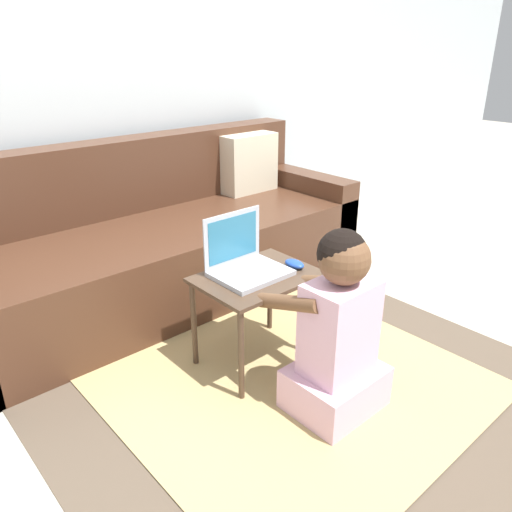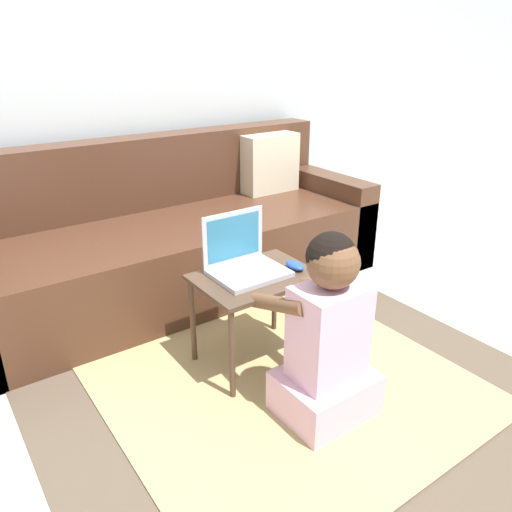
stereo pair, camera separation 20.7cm
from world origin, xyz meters
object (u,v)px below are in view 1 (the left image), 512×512
at_px(laptop, 246,264).
at_px(couch, 160,244).
at_px(computer_mouse, 294,264).
at_px(laptop_desk, 257,288).
at_px(person_seated, 337,333).

bearing_deg(laptop, couch, 84.64).
xyz_separation_m(couch, computer_mouse, (0.12, -0.90, 0.15)).
bearing_deg(couch, laptop, -95.36).
bearing_deg(computer_mouse, laptop, 155.58).
height_order(couch, laptop_desk, couch).
xyz_separation_m(laptop, person_seated, (0.04, -0.46, -0.13)).
relative_size(laptop_desk, computer_mouse, 4.99).
height_order(couch, laptop, couch).
height_order(laptop_desk, computer_mouse, computer_mouse).
distance_m(couch, person_seated, 1.28).
xyz_separation_m(couch, laptop, (-0.08, -0.82, 0.17)).
height_order(laptop, computer_mouse, laptop).
height_order(laptop, person_seated, person_seated).
xyz_separation_m(laptop_desk, person_seated, (0.02, -0.42, -0.03)).
xyz_separation_m(computer_mouse, person_seated, (-0.15, -0.37, -0.10)).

